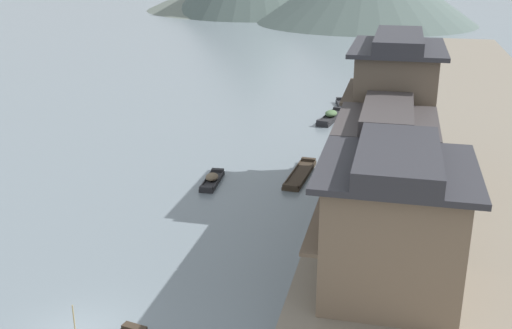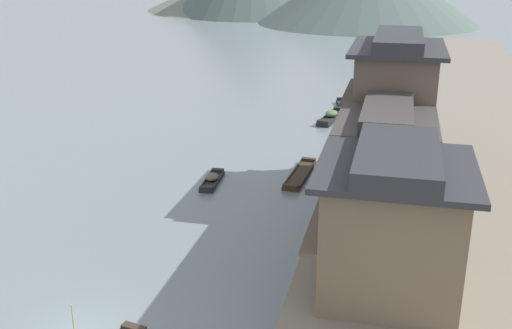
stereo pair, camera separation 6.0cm
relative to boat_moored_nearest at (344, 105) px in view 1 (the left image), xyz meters
name	(u,v)px [view 1 (the left image)]	position (x,y,z in m)	size (l,w,h in m)	color
riverbank_right	(463,137)	(10.21, -9.23, 0.26)	(18.00, 110.00, 0.89)	slate
boat_moored_nearest	(344,105)	(0.00, 0.00, 0.00)	(1.91, 3.78, 0.53)	#232326
boat_moored_second	(300,175)	(-0.93, -19.73, -0.05)	(1.42, 5.70, 0.42)	#33281E
boat_moored_third	(331,116)	(-0.63, -4.95, 0.11)	(2.04, 5.44, 0.85)	#232326
boat_moored_far	(212,180)	(-6.25, -22.25, 0.06)	(1.15, 3.63, 0.65)	#232326
house_waterfront_nearest	(393,222)	(5.16, -34.20, 3.71)	(6.39, 6.65, 6.14)	#75604C
house_waterfront_second	(384,166)	(4.56, -27.53, 3.72)	(5.18, 6.54, 6.14)	gray
house_waterfront_tall	(393,108)	(4.78, -20.40, 5.00)	(5.63, 8.07, 8.74)	brown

